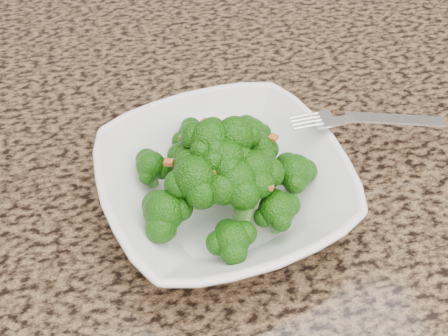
{
  "coord_description": "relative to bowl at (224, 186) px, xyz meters",
  "views": [
    {
      "loc": [
        -0.17,
        0.08,
        1.3
      ],
      "look_at": [
        -0.09,
        0.39,
        0.95
      ],
      "focal_mm": 45.0,
      "sensor_mm": 36.0,
      "label": 1
    }
  ],
  "objects": [
    {
      "name": "granite_counter",
      "position": [
        0.09,
        -0.09,
        -0.04
      ],
      "size": [
        1.64,
        1.04,
        0.03
      ],
      "primitive_type": "cube",
      "color": "brown",
      "rests_on": "cabinet"
    },
    {
      "name": "bowl",
      "position": [
        0.0,
        0.0,
        0.0
      ],
      "size": [
        0.24,
        0.24,
        0.05
      ],
      "primitive_type": "imported",
      "rotation": [
        0.0,
        0.0,
        0.16
      ],
      "color": "white",
      "rests_on": "granite_counter"
    },
    {
      "name": "broccoli_pile",
      "position": [
        0.0,
        0.0,
        0.06
      ],
      "size": [
        0.19,
        0.19,
        0.06
      ],
      "primitive_type": null,
      "color": "#1A5A0A",
      "rests_on": "bowl"
    },
    {
      "name": "garlic_topping",
      "position": [
        0.0,
        0.0,
        0.09
      ],
      "size": [
        0.11,
        0.11,
        0.01
      ],
      "primitive_type": null,
      "color": "#B3642B",
      "rests_on": "broccoli_pile"
    },
    {
      "name": "fork",
      "position": [
        0.12,
        0.03,
        0.03
      ],
      "size": [
        0.17,
        0.04,
        0.01
      ],
      "primitive_type": null,
      "rotation": [
        0.0,
        0.0,
        -0.07
      ],
      "color": "silver",
      "rests_on": "bowl"
    }
  ]
}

